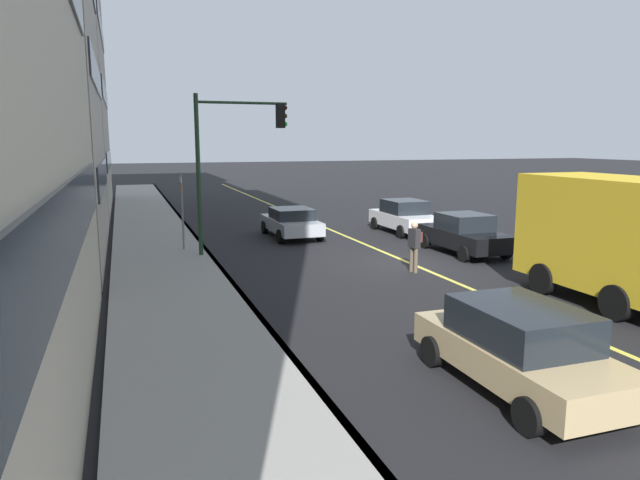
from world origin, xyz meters
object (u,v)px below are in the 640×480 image
object	(u,v)px
pedestrian_with_backpack	(415,243)
car_white	(405,216)
car_tan	(519,347)
truck_yellow	(638,243)
car_black	(464,234)
car_silver	(291,222)
traffic_light_mast	(232,148)
street_sign_post	(182,207)

from	to	relation	value
pedestrian_with_backpack	car_white	bearing A→B (deg)	-25.15
car_tan	truck_yellow	size ratio (longest dim) A/B	0.58
car_white	car_tan	bearing A→B (deg)	159.15
car_black	pedestrian_with_backpack	world-z (taller)	pedestrian_with_backpack
car_silver	traffic_light_mast	bearing A→B (deg)	136.97
truck_yellow	car_silver	bearing A→B (deg)	20.58
truck_yellow	pedestrian_with_backpack	bearing A→B (deg)	29.95
truck_yellow	traffic_light_mast	size ratio (longest dim) A/B	1.23
car_tan	pedestrian_with_backpack	size ratio (longest dim) A/B	2.52
car_tan	car_silver	distance (m)	16.91
car_tan	traffic_light_mast	size ratio (longest dim) A/B	0.71
truck_yellow	pedestrian_with_backpack	xyz separation A→B (m)	(5.71, 3.29, -0.77)
pedestrian_with_backpack	street_sign_post	bearing A→B (deg)	49.59
street_sign_post	truck_yellow	bearing A→B (deg)	-138.64
car_tan	street_sign_post	world-z (taller)	street_sign_post
car_white	car_silver	bearing A→B (deg)	85.08
street_sign_post	car_tan	bearing A→B (deg)	-163.75
car_tan	traffic_light_mast	xyz separation A→B (m)	(13.37, 2.52, 3.30)
car_tan	car_silver	world-z (taller)	car_tan
truck_yellow	car_black	bearing A→B (deg)	-0.79
car_white	street_sign_post	world-z (taller)	street_sign_post
traffic_light_mast	street_sign_post	size ratio (longest dim) A/B	1.96
car_silver	truck_yellow	size ratio (longest dim) A/B	0.58
car_silver	street_sign_post	distance (m)	5.61
car_silver	traffic_light_mast	distance (m)	5.88
street_sign_post	car_silver	bearing A→B (deg)	-66.24
car_tan	traffic_light_mast	bearing A→B (deg)	10.69
car_white	truck_yellow	xyz separation A→B (m)	(-13.36, 0.30, 0.98)
car_black	street_sign_post	distance (m)	11.00
car_black	car_white	size ratio (longest dim) A/B	1.00
car_black	pedestrian_with_backpack	distance (m)	4.11
car_white	car_silver	xyz separation A→B (m)	(0.47, 5.49, -0.08)
truck_yellow	street_sign_post	world-z (taller)	truck_yellow
car_black	traffic_light_mast	distance (m)	9.49
car_white	car_tan	xyz separation A→B (m)	(-16.42, 6.25, 0.00)
truck_yellow	traffic_light_mast	bearing A→B (deg)	39.41
car_white	pedestrian_with_backpack	xyz separation A→B (m)	(-7.65, 3.59, 0.21)
pedestrian_with_backpack	traffic_light_mast	distance (m)	7.59
pedestrian_with_backpack	street_sign_post	distance (m)	9.15
truck_yellow	street_sign_post	size ratio (longest dim) A/B	2.41
traffic_light_mast	car_white	bearing A→B (deg)	-70.88
traffic_light_mast	pedestrian_with_backpack	bearing A→B (deg)	-131.61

